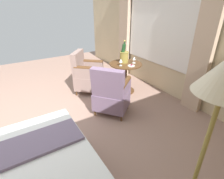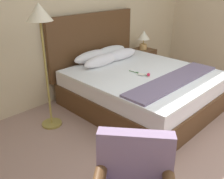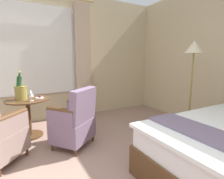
{
  "view_description": "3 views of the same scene",
  "coord_description": "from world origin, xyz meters",
  "px_view_note": "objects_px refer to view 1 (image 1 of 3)",
  "views": [
    {
      "loc": [
        -0.09,
        2.79,
        1.86
      ],
      "look_at": [
        -1.09,
        1.19,
        0.91
      ],
      "focal_mm": 28.0,
      "sensor_mm": 36.0,
      "label": 1
    },
    {
      "loc": [
        -2.55,
        -0.34,
        1.91
      ],
      "look_at": [
        -0.94,
        1.25,
        0.9
      ],
      "focal_mm": 40.0,
      "sensor_mm": 36.0,
      "label": 2
    },
    {
      "loc": [
        0.99,
        -0.27,
        1.33
      ],
      "look_at": [
        -1.2,
        0.94,
        0.91
      ],
      "focal_mm": 28.0,
      "sensor_mm": 36.0,
      "label": 3
    }
  ],
  "objects_px": {
    "armchair_by_window": "(111,94)",
    "armchair_facing_bed": "(87,75)",
    "wine_glass_near_edge": "(134,59)",
    "side_table_round": "(125,75)",
    "champagne_bucket": "(124,56)",
    "snack_plate": "(131,66)",
    "wine_glass_near_bucket": "(121,61)",
    "floor_lamp_brass": "(218,107)"
  },
  "relations": [
    {
      "from": "champagne_bucket",
      "to": "armchair_facing_bed",
      "type": "height_order",
      "value": "champagne_bucket"
    },
    {
      "from": "snack_plate",
      "to": "champagne_bucket",
      "type": "bearing_deg",
      "value": -92.5
    },
    {
      "from": "champagne_bucket",
      "to": "wine_glass_near_edge",
      "type": "distance_m",
      "value": 0.23
    },
    {
      "from": "snack_plate",
      "to": "armchair_by_window",
      "type": "xyz_separation_m",
      "value": [
        0.74,
        0.4,
        -0.27
      ]
    },
    {
      "from": "floor_lamp_brass",
      "to": "side_table_round",
      "type": "relative_size",
      "value": 2.34
    },
    {
      "from": "floor_lamp_brass",
      "to": "armchair_facing_bed",
      "type": "relative_size",
      "value": 1.78
    },
    {
      "from": "wine_glass_near_edge",
      "to": "armchair_facing_bed",
      "type": "height_order",
      "value": "armchair_facing_bed"
    },
    {
      "from": "champagne_bucket",
      "to": "side_table_round",
      "type": "bearing_deg",
      "value": 83.84
    },
    {
      "from": "side_table_round",
      "to": "champagne_bucket",
      "type": "relative_size",
      "value": 1.46
    },
    {
      "from": "snack_plate",
      "to": "armchair_by_window",
      "type": "distance_m",
      "value": 0.89
    },
    {
      "from": "wine_glass_near_bucket",
      "to": "snack_plate",
      "type": "bearing_deg",
      "value": 141.17
    },
    {
      "from": "champagne_bucket",
      "to": "wine_glass_near_bucket",
      "type": "distance_m",
      "value": 0.24
    },
    {
      "from": "champagne_bucket",
      "to": "wine_glass_near_bucket",
      "type": "bearing_deg",
      "value": 39.05
    },
    {
      "from": "wine_glass_near_edge",
      "to": "snack_plate",
      "type": "bearing_deg",
      "value": 36.93
    },
    {
      "from": "floor_lamp_brass",
      "to": "armchair_by_window",
      "type": "xyz_separation_m",
      "value": [
        -0.53,
        -1.95,
        -0.96
      ]
    },
    {
      "from": "wine_glass_near_bucket",
      "to": "armchair_by_window",
      "type": "xyz_separation_m",
      "value": [
        0.57,
        0.54,
        -0.37
      ]
    },
    {
      "from": "wine_glass_near_bucket",
      "to": "snack_plate",
      "type": "relative_size",
      "value": 1.01
    },
    {
      "from": "champagne_bucket",
      "to": "wine_glass_near_edge",
      "type": "height_order",
      "value": "champagne_bucket"
    },
    {
      "from": "wine_glass_near_bucket",
      "to": "armchair_by_window",
      "type": "bearing_deg",
      "value": 43.21
    },
    {
      "from": "side_table_round",
      "to": "champagne_bucket",
      "type": "distance_m",
      "value": 0.42
    },
    {
      "from": "armchair_by_window",
      "to": "armchair_facing_bed",
      "type": "relative_size",
      "value": 1.0
    },
    {
      "from": "champagne_bucket",
      "to": "wine_glass_near_bucket",
      "type": "height_order",
      "value": "champagne_bucket"
    },
    {
      "from": "floor_lamp_brass",
      "to": "snack_plate",
      "type": "distance_m",
      "value": 2.76
    },
    {
      "from": "side_table_round",
      "to": "armchair_by_window",
      "type": "height_order",
      "value": "armchair_by_window"
    },
    {
      "from": "floor_lamp_brass",
      "to": "wine_glass_near_edge",
      "type": "relative_size",
      "value": 11.43
    },
    {
      "from": "wine_glass_near_bucket",
      "to": "armchair_facing_bed",
      "type": "height_order",
      "value": "armchair_facing_bed"
    },
    {
      "from": "floor_lamp_brass",
      "to": "armchair_facing_bed",
      "type": "bearing_deg",
      "value": -100.36
    },
    {
      "from": "wine_glass_near_bucket",
      "to": "wine_glass_near_edge",
      "type": "bearing_deg",
      "value": 178.63
    },
    {
      "from": "floor_lamp_brass",
      "to": "champagne_bucket",
      "type": "bearing_deg",
      "value": -116.0
    },
    {
      "from": "wine_glass_near_edge",
      "to": "snack_plate",
      "type": "xyz_separation_m",
      "value": [
        0.17,
        0.13,
        -0.09
      ]
    },
    {
      "from": "armchair_by_window",
      "to": "armchair_facing_bed",
      "type": "xyz_separation_m",
      "value": [
        -0.02,
        -1.04,
        0.0
      ]
    },
    {
      "from": "armchair_by_window",
      "to": "wine_glass_near_edge",
      "type": "bearing_deg",
      "value": -149.92
    },
    {
      "from": "floor_lamp_brass",
      "to": "snack_plate",
      "type": "height_order",
      "value": "floor_lamp_brass"
    },
    {
      "from": "side_table_round",
      "to": "wine_glass_near_edge",
      "type": "xyz_separation_m",
      "value": [
        -0.17,
        0.07,
        0.36
      ]
    },
    {
      "from": "side_table_round",
      "to": "armchair_by_window",
      "type": "relative_size",
      "value": 0.76
    },
    {
      "from": "side_table_round",
      "to": "wine_glass_near_bucket",
      "type": "distance_m",
      "value": 0.41
    },
    {
      "from": "wine_glass_near_edge",
      "to": "armchair_by_window",
      "type": "relative_size",
      "value": 0.16
    },
    {
      "from": "floor_lamp_brass",
      "to": "side_table_round",
      "type": "xyz_separation_m",
      "value": [
        -1.28,
        -2.55,
        -0.95
      ]
    },
    {
      "from": "side_table_round",
      "to": "armchair_facing_bed",
      "type": "height_order",
      "value": "armchair_facing_bed"
    },
    {
      "from": "floor_lamp_brass",
      "to": "snack_plate",
      "type": "xyz_separation_m",
      "value": [
        -1.27,
        -2.35,
        -0.68
      ]
    },
    {
      "from": "side_table_round",
      "to": "snack_plate",
      "type": "xyz_separation_m",
      "value": [
        0.0,
        0.19,
        0.27
      ]
    },
    {
      "from": "floor_lamp_brass",
      "to": "armchair_by_window",
      "type": "relative_size",
      "value": 1.79
    }
  ]
}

